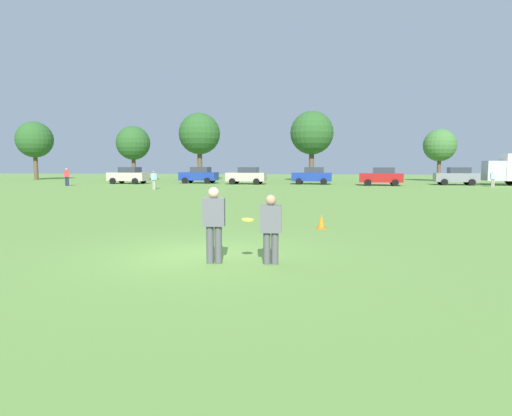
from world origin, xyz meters
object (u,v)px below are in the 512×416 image
(parked_car_mid_left, at_px, (199,175))
(parked_car_near_right, at_px, (381,176))
(player_defender, at_px, (271,226))
(parked_car_mid_right, at_px, (312,176))
(bystander_far_jogger, at_px, (154,179))
(frisbee, at_px, (248,220))
(parked_car_center, at_px, (247,176))
(traffic_cone, at_px, (321,222))
(bystander_field_marshal, at_px, (493,178))
(bystander_sideline_watcher, at_px, (67,176))
(parked_car_far_right, at_px, (457,176))
(parked_car_near_left, at_px, (128,175))
(player_thrower, at_px, (214,221))

(parked_car_mid_left, height_order, parked_car_near_right, same)
(player_defender, bearing_deg, parked_car_mid_right, 88.69)
(player_defender, xyz_separation_m, bystander_far_jogger, (-12.61, 26.86, 0.05))
(frisbee, distance_m, parked_car_center, 37.74)
(traffic_cone, bearing_deg, bystander_field_marshal, 60.05)
(parked_car_near_right, bearing_deg, frisbee, -102.89)
(parked_car_mid_left, bearing_deg, frisbee, -73.87)
(parked_car_mid_left, distance_m, bystander_sideline_watcher, 13.72)
(player_defender, relative_size, parked_car_center, 0.35)
(parked_car_mid_right, relative_size, parked_car_far_right, 1.00)
(parked_car_near_left, bearing_deg, parked_car_mid_left, 16.71)
(traffic_cone, height_order, parked_car_center, parked_car_center)
(player_thrower, relative_size, player_defender, 1.10)
(parked_car_near_right, height_order, bystander_field_marshal, parked_car_near_right)
(parked_car_mid_left, bearing_deg, traffic_cone, -68.77)
(player_thrower, height_order, parked_car_far_right, parked_car_far_right)
(player_defender, bearing_deg, parked_car_near_left, 117.57)
(player_thrower, distance_m, traffic_cone, 6.15)
(bystander_far_jogger, bearing_deg, player_thrower, -67.13)
(frisbee, height_order, parked_car_far_right, parked_car_far_right)
(traffic_cone, distance_m, bystander_sideline_watcher, 35.61)
(player_thrower, xyz_separation_m, parked_car_near_right, (9.03, 36.23, -0.02))
(parked_car_center, relative_size, bystander_field_marshal, 2.84)
(frisbee, distance_m, parked_car_near_left, 41.21)
(parked_car_mid_right, xyz_separation_m, bystander_far_jogger, (-13.48, -11.26, -0.02))
(parked_car_near_left, distance_m, bystander_sideline_watcher, 6.70)
(traffic_cone, bearing_deg, parked_car_mid_right, 90.58)
(bystander_far_jogger, bearing_deg, parked_car_center, 58.00)
(traffic_cone, bearing_deg, parked_car_near_right, 77.87)
(parked_car_far_right, distance_m, bystander_field_marshal, 4.75)
(frisbee, bearing_deg, parked_car_near_right, 77.11)
(parked_car_mid_left, bearing_deg, bystander_field_marshal, -9.82)
(parked_car_far_right, bearing_deg, player_defender, -112.27)
(parked_car_mid_right, bearing_deg, parked_car_mid_left, 176.48)
(parked_car_mid_left, distance_m, parked_car_near_right, 19.75)
(player_thrower, xyz_separation_m, parked_car_mid_right, (2.12, 38.20, -0.02))
(player_defender, height_order, parked_car_mid_left, parked_car_mid_left)
(parked_car_center, relative_size, parked_car_near_right, 1.00)
(player_defender, distance_m, traffic_cone, 5.68)
(frisbee, height_order, parked_car_center, parked_car_center)
(parked_car_near_right, bearing_deg, parked_car_center, 175.44)
(frisbee, bearing_deg, parked_car_mid_left, 106.13)
(frisbee, relative_size, parked_car_far_right, 0.06)
(frisbee, bearing_deg, bystander_sideline_watcher, 125.89)
(traffic_cone, bearing_deg, parked_car_center, 102.97)
(player_defender, relative_size, bystander_field_marshal, 1.00)
(parked_car_near_left, relative_size, bystander_sideline_watcher, 2.46)
(player_defender, relative_size, parked_car_far_right, 0.35)
(traffic_cone, height_order, parked_car_far_right, parked_car_far_right)
(player_thrower, distance_m, parked_car_mid_left, 40.38)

